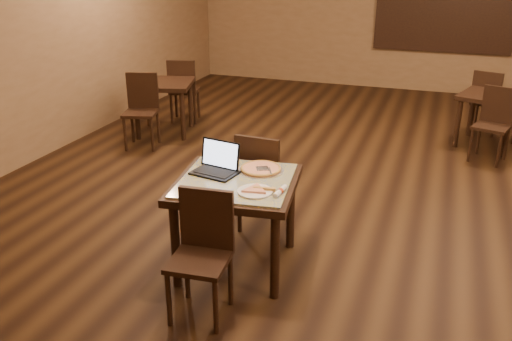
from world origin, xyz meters
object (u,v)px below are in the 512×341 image
at_px(laptop, 217,164).
at_px(other_table_b_chair_near, 142,106).
at_px(other_table_b_chair_far, 183,87).
at_px(other_table_b, 163,91).
at_px(chair_main_far, 261,178).
at_px(chair_main_near, 203,246).
at_px(pizza_pan, 261,170).
at_px(other_table_a, 491,103).
at_px(tiled_table, 236,192).
at_px(other_table_a_chair_near, 494,120).
at_px(other_table_a_chair_far, 487,99).

relative_size(laptop, other_table_b_chair_near, 0.41).
bearing_deg(other_table_b_chair_far, other_table_b, 71.52).
height_order(chair_main_far, other_table_b_chair_far, other_table_b_chair_far).
distance_m(chair_main_far, other_table_b_chair_far, 3.60).
relative_size(chair_main_near, other_table_b_chair_near, 0.96).
height_order(laptop, other_table_b_chair_far, laptop).
height_order(pizza_pan, other_table_b_chair_far, other_table_b_chair_far).
height_order(chair_main_near, other_table_a, chair_main_near).
bearing_deg(other_table_b_chair_far, chair_main_far, 111.51).
relative_size(laptop, other_table_b, 0.40).
bearing_deg(other_table_b_chair_far, other_table_b_chair_near, 71.52).
relative_size(other_table_b_chair_near, other_table_b_chair_far, 1.00).
relative_size(tiled_table, laptop, 2.67).
height_order(tiled_table, other_table_b, tiled_table).
relative_size(chair_main_far, pizza_pan, 2.53).
relative_size(chair_main_far, other_table_b, 0.97).
height_order(other_table_a, other_table_a_chair_near, other_table_a_chair_near).
bearing_deg(chair_main_near, other_table_a_chair_far, 63.31).
bearing_deg(other_table_b_chair_near, other_table_b_chair_far, 71.52).
bearing_deg(chair_main_far, laptop, 72.46).
bearing_deg(other_table_b_chair_far, tiled_table, 106.30).
bearing_deg(pizza_pan, chair_main_far, 108.29).
relative_size(other_table_a, other_table_a_chair_near, 1.04).
bearing_deg(laptop, chair_main_near, -64.80).
bearing_deg(other_table_b_chair_far, other_table_a_chair_near, 161.84).
height_order(chair_main_near, pizza_pan, chair_main_near).
height_order(chair_main_near, chair_main_far, chair_main_far).
xyz_separation_m(chair_main_far, other_table_b_chair_far, (-2.19, 2.85, 0.00)).
bearing_deg(laptop, other_table_b_chair_far, 131.04).
xyz_separation_m(chair_main_far, other_table_b_chair_near, (-2.24, 1.74, 0.00)).
relative_size(pizza_pan, other_table_a_chair_near, 0.42).
relative_size(other_table_a, other_table_a_chair_far, 1.04).
distance_m(other_table_a_chair_near, other_table_b, 4.29).
bearing_deg(pizza_pan, chair_main_near, -98.36).
relative_size(laptop, other_table_b_chair_far, 0.41).
bearing_deg(chair_main_near, laptop, 100.20).
bearing_deg(other_table_a_chair_near, other_table_b_chair_near, -149.68).
bearing_deg(other_table_b, other_table_b_chair_near, -108.48).
bearing_deg(pizza_pan, other_table_b, 131.23).
xyz_separation_m(pizza_pan, other_table_a, (1.91, 3.60, -0.19)).
bearing_deg(other_table_b_chair_near, chair_main_far, -53.96).
distance_m(tiled_table, chair_main_far, 0.63).
bearing_deg(laptop, tiled_table, -17.55).
xyz_separation_m(other_table_a, other_table_a_chair_far, (-0.02, 0.52, -0.07)).
bearing_deg(other_table_a, chair_main_far, -104.47).
distance_m(pizza_pan, other_table_a_chair_near, 3.64).
bearing_deg(tiled_table, other_table_a_chair_far, 57.89).
relative_size(pizza_pan, other_table_b_chair_far, 0.39).
xyz_separation_m(chair_main_far, other_table_a_chair_far, (2.01, 3.74, -0.03)).
distance_m(tiled_table, other_table_a_chair_far, 4.80).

